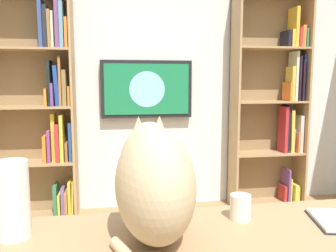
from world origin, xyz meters
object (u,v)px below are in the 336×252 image
(wall_mounted_tv, at_px, (147,89))
(cat, at_px, (153,177))
(coffee_mug, at_px, (240,207))
(paper_towel_roll, at_px, (13,200))
(bookshelf_right, at_px, (40,107))
(bookshelf_left, at_px, (276,103))

(wall_mounted_tv, xyz_separation_m, cat, (0.21, 2.31, -0.26))
(wall_mounted_tv, relative_size, cat, 1.53)
(wall_mounted_tv, distance_m, coffee_mug, 2.27)
(cat, xyz_separation_m, paper_towel_roll, (0.47, -0.05, -0.07))
(bookshelf_right, bearing_deg, wall_mounted_tv, -175.38)
(bookshelf_right, bearing_deg, coffee_mug, 118.08)
(bookshelf_left, xyz_separation_m, coffee_mug, (1.22, 2.15, -0.27))
(bookshelf_right, xyz_separation_m, paper_towel_roll, (-0.33, 2.17, -0.17))
(bookshelf_left, relative_size, paper_towel_roll, 8.25)
(bookshelf_right, distance_m, paper_towel_roll, 2.20)
(bookshelf_left, xyz_separation_m, bookshelf_right, (2.36, 0.00, -0.02))
(wall_mounted_tv, height_order, cat, wall_mounted_tv)
(cat, bearing_deg, coffee_mug, -167.78)
(coffee_mug, bearing_deg, cat, 12.22)
(bookshelf_left, bearing_deg, paper_towel_roll, 46.87)
(bookshelf_right, bearing_deg, bookshelf_left, -179.94)
(coffee_mug, bearing_deg, bookshelf_right, -61.92)
(cat, height_order, coffee_mug, cat)
(bookshelf_right, bearing_deg, paper_towel_roll, 98.59)
(wall_mounted_tv, xyz_separation_m, paper_towel_roll, (0.69, 2.25, -0.33))
(cat, relative_size, coffee_mug, 6.21)
(coffee_mug, bearing_deg, bookshelf_left, -119.53)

